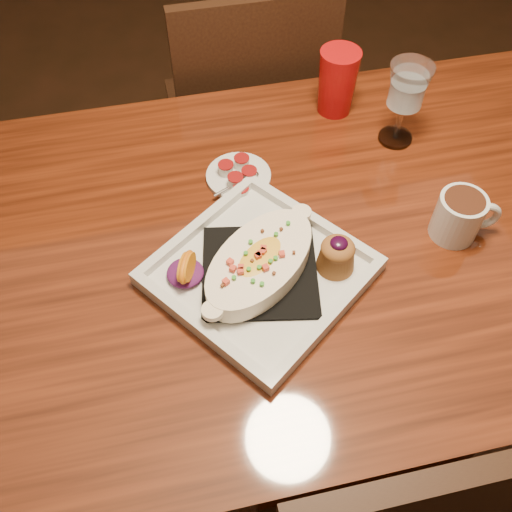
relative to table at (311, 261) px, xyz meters
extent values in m
plane|color=#321B10|center=(0.00, 0.00, -0.65)|extent=(7.00, 7.00, 0.00)
cube|color=maroon|center=(0.00, 0.00, 0.08)|extent=(1.50, 0.90, 0.04)
cylinder|color=black|center=(-0.67, 0.37, -0.30)|extent=(0.07, 0.07, 0.71)
cylinder|color=black|center=(0.67, 0.37, -0.30)|extent=(0.07, 0.07, 0.71)
cube|color=black|center=(0.00, 0.70, -0.20)|extent=(0.42, 0.42, 0.04)
cylinder|color=black|center=(0.17, 0.87, -0.43)|extent=(0.04, 0.04, 0.45)
cylinder|color=black|center=(-0.17, 0.87, -0.43)|extent=(0.04, 0.04, 0.45)
cylinder|color=black|center=(0.17, 0.53, -0.43)|extent=(0.04, 0.04, 0.45)
cylinder|color=black|center=(-0.17, 0.53, -0.43)|extent=(0.04, 0.04, 0.45)
cube|color=black|center=(0.00, 0.51, 0.05)|extent=(0.40, 0.03, 0.46)
cube|color=silver|center=(-0.12, -0.08, 0.10)|extent=(0.45, 0.45, 0.01)
cube|color=black|center=(-0.12, -0.08, 0.11)|extent=(0.23, 0.23, 0.01)
ellipsoid|color=#F9AA2F|center=(-0.12, -0.08, 0.14)|extent=(0.23, 0.22, 0.04)
ellipsoid|color=#5F1559|center=(-0.25, -0.06, 0.12)|extent=(0.06, 0.07, 0.02)
cone|color=brown|center=(0.01, -0.09, 0.13)|extent=(0.07, 0.07, 0.05)
ellipsoid|color=brown|center=(0.01, -0.09, 0.16)|extent=(0.06, 0.06, 0.03)
ellipsoid|color=black|center=(0.01, -0.09, 0.17)|extent=(0.03, 0.03, 0.01)
cylinder|color=silver|center=(0.25, -0.06, 0.14)|extent=(0.09, 0.09, 0.09)
cylinder|color=#381A0F|center=(0.25, -0.06, 0.18)|extent=(0.07, 0.07, 0.02)
torus|color=silver|center=(0.29, -0.07, 0.14)|extent=(0.07, 0.03, 0.06)
cylinder|color=silver|center=(0.24, 0.21, 0.10)|extent=(0.07, 0.07, 0.01)
cylinder|color=silver|center=(0.24, 0.21, 0.14)|extent=(0.01, 0.01, 0.08)
cone|color=silver|center=(0.24, 0.21, 0.23)|extent=(0.09, 0.09, 0.09)
cylinder|color=silver|center=(-0.11, 0.17, 0.10)|extent=(0.13, 0.13, 0.01)
cylinder|color=white|center=(-0.14, 0.18, 0.12)|extent=(0.03, 0.03, 0.02)
cylinder|color=maroon|center=(-0.14, 0.18, 0.13)|extent=(0.03, 0.03, 0.00)
cylinder|color=white|center=(-0.10, 0.19, 0.12)|extent=(0.03, 0.03, 0.02)
cylinder|color=maroon|center=(-0.10, 0.19, 0.13)|extent=(0.03, 0.03, 0.00)
cylinder|color=white|center=(-0.09, 0.15, 0.12)|extent=(0.03, 0.03, 0.02)
cylinder|color=maroon|center=(-0.09, 0.15, 0.13)|extent=(0.03, 0.03, 0.00)
cylinder|color=white|center=(-0.12, 0.14, 0.12)|extent=(0.03, 0.03, 0.02)
cylinder|color=maroon|center=(-0.12, 0.14, 0.13)|extent=(0.03, 0.03, 0.00)
cylinder|color=white|center=(-0.12, 0.12, 0.11)|extent=(0.03, 0.03, 0.02)
cylinder|color=maroon|center=(-0.12, 0.12, 0.12)|extent=(0.03, 0.03, 0.00)
cone|color=red|center=(0.14, 0.33, 0.17)|extent=(0.09, 0.09, 0.15)
camera|label=1|loc=(-0.25, -0.64, 0.93)|focal=40.00mm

